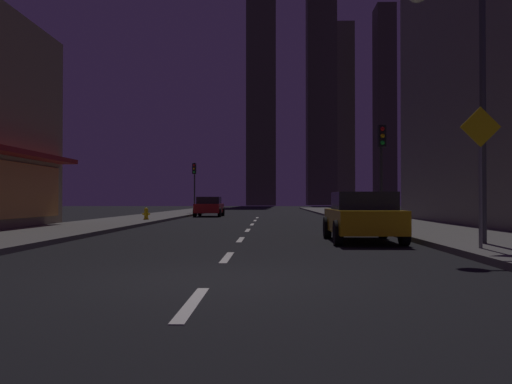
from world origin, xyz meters
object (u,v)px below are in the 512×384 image
Objects in this scene: street_lamp_right at (449,46)px; pedestrian_crossing_sign at (480,164)px; car_parked_near at (363,216)px; car_parked_far at (209,206)px; fire_hydrant_far_left at (146,214)px; traffic_light_near_right at (382,152)px; traffic_light_far_left at (194,176)px.

pedestrian_crossing_sign is at bearing -81.22° from street_lamp_right.
car_parked_near is 0.64× the size of street_lamp_right.
street_lamp_right is (1.78, -2.33, 4.33)m from car_parked_near.
car_parked_far reaches higher than fire_hydrant_far_left.
car_parked_near is 1.00× the size of car_parked_far.
traffic_light_near_right is 1.33× the size of pedestrian_crossing_sign.
traffic_light_near_right is 25.80m from traffic_light_far_left.
traffic_light_far_left is at bearing 108.58° from street_lamp_right.
pedestrian_crossing_sign is at bearing -89.45° from traffic_light_near_right.
pedestrian_crossing_sign is (11.10, -33.80, -1.18)m from traffic_light_far_left.
traffic_light_far_left is at bearing 108.18° from pedestrian_crossing_sign.
car_parked_far is at bearing 117.28° from traffic_light_near_right.
car_parked_far is 0.64× the size of street_lamp_right.
pedestrian_crossing_sign is at bearing -56.92° from fire_hydrant_far_left.
car_parked_far is at bearing 108.12° from pedestrian_crossing_sign.
traffic_light_near_right is 9.23m from street_lamp_right.
car_parked_near is at bearing -105.80° from traffic_light_near_right.
fire_hydrant_far_left is 0.16× the size of traffic_light_near_right.
car_parked_near is 5.22m from street_lamp_right.
pedestrian_crossing_sign is (2.00, -3.75, 1.28)m from car_parked_near.
traffic_light_near_right is 1.00× the size of traffic_light_far_left.
fire_hydrant_far_left is 21.13m from pedestrian_crossing_sign.
traffic_light_near_right and traffic_light_far_left have the same top height.
fire_hydrant_far_left is 0.10× the size of street_lamp_right.
street_lamp_right is (8.98, -26.69, 4.33)m from car_parked_far.
street_lamp_right reaches higher than car_parked_far.
car_parked_far is (-7.20, 24.36, 0.00)m from car_parked_near.
street_lamp_right reaches higher than pedestrian_crossing_sign.
car_parked_near is 7.39m from traffic_light_near_right.
traffic_light_far_left is 0.64× the size of street_lamp_right.
street_lamp_right is at bearing -55.20° from fire_hydrant_far_left.
fire_hydrant_far_left is 16.38m from traffic_light_far_left.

